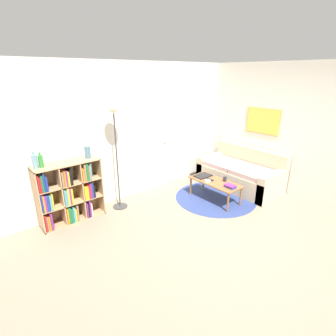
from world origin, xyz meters
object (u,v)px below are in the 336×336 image
(bowl, at_px, (208,181))
(vase_on_shelf, at_px, (88,152))
(bookshelf, at_px, (68,193))
(bottle_middle, at_px, (41,161))
(coffee_table, at_px, (215,183))
(couch, at_px, (241,174))
(cup, at_px, (225,179))
(bottle_left, at_px, (35,162))
(floor_lamp, at_px, (115,130))
(laptop, at_px, (203,176))

(bowl, relative_size, vase_on_shelf, 0.55)
(bookshelf, xyz_separation_m, bottle_middle, (-0.32, 0.03, 0.63))
(coffee_table, bearing_deg, couch, 4.55)
(bookshelf, height_order, cup, bookshelf)
(vase_on_shelf, bearing_deg, bowl, -27.12)
(bowl, relative_size, bottle_middle, 0.47)
(coffee_table, distance_m, bottle_middle, 3.10)
(bottle_left, bearing_deg, floor_lamp, -6.57)
(couch, xyz_separation_m, coffee_table, (-0.97, -0.08, 0.07))
(couch, distance_m, bottle_left, 4.07)
(bowl, height_order, bottle_left, bottle_left)
(bottle_middle, bearing_deg, floor_lamp, -7.00)
(bowl, xyz_separation_m, vase_on_shelf, (-1.93, 0.99, 0.72))
(cup, distance_m, bottle_left, 3.33)
(bookshelf, xyz_separation_m, couch, (3.45, -0.99, -0.22))
(coffee_table, bearing_deg, bottle_left, 159.23)
(bowl, distance_m, cup, 0.34)
(couch, distance_m, bowl, 1.11)
(couch, distance_m, cup, 0.86)
(couch, bearing_deg, bookshelf, 164.05)
(coffee_table, relative_size, cup, 11.18)
(bookshelf, height_order, couch, bookshelf)
(couch, distance_m, laptop, 1.00)
(bookshelf, xyz_separation_m, floor_lamp, (0.89, -0.12, 0.97))
(coffee_table, bearing_deg, bookshelf, 156.82)
(floor_lamp, distance_m, couch, 2.96)
(bowl, relative_size, cup, 1.20)
(couch, height_order, coffee_table, couch)
(couch, height_order, vase_on_shelf, vase_on_shelf)
(bookshelf, bearing_deg, bottle_middle, 174.60)
(vase_on_shelf, bearing_deg, cup, -28.13)
(bottle_left, bearing_deg, bowl, -20.32)
(coffee_table, relative_size, bottle_left, 3.94)
(cup, relative_size, bottle_middle, 0.40)
(coffee_table, height_order, bowl, bowl)
(couch, bearing_deg, bottle_middle, 164.90)
(bowl, bearing_deg, vase_on_shelf, 152.88)
(coffee_table, xyz_separation_m, laptop, (0.01, 0.34, 0.05))
(couch, bearing_deg, vase_on_shelf, 161.96)
(couch, height_order, cup, couch)
(bookshelf, relative_size, bottle_middle, 4.46)
(bookshelf, bearing_deg, cup, -24.19)
(coffee_table, bearing_deg, cup, -39.14)
(coffee_table, bearing_deg, bowl, 150.71)
(bookshelf, height_order, coffee_table, bookshelf)
(coffee_table, xyz_separation_m, bottle_left, (-2.88, 1.09, 0.79))
(bowl, bearing_deg, bottle_middle, 159.10)
(bottle_left, bearing_deg, couch, -14.79)
(coffee_table, xyz_separation_m, bottle_middle, (-2.80, 1.09, 0.78))
(coffee_table, bearing_deg, floor_lamp, 149.36)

